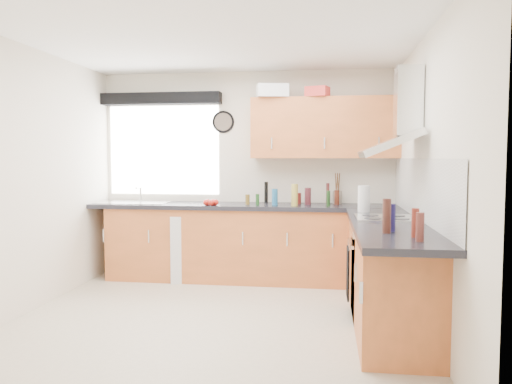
# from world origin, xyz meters

# --- Properties ---
(ground_plane) EXTENTS (3.60, 3.60, 0.00)m
(ground_plane) POSITION_xyz_m (0.00, 0.00, 0.00)
(ground_plane) COLOR beige
(ceiling) EXTENTS (3.60, 3.60, 0.02)m
(ceiling) POSITION_xyz_m (0.00, 0.00, 2.50)
(ceiling) COLOR white
(ceiling) RESTS_ON wall_back
(wall_back) EXTENTS (3.60, 0.02, 2.50)m
(wall_back) POSITION_xyz_m (0.00, 1.80, 1.25)
(wall_back) COLOR silver
(wall_back) RESTS_ON ground_plane
(wall_front) EXTENTS (3.60, 0.02, 2.50)m
(wall_front) POSITION_xyz_m (0.00, -1.80, 1.25)
(wall_front) COLOR silver
(wall_front) RESTS_ON ground_plane
(wall_left) EXTENTS (0.02, 3.60, 2.50)m
(wall_left) POSITION_xyz_m (-1.80, 0.00, 1.25)
(wall_left) COLOR silver
(wall_left) RESTS_ON ground_plane
(wall_right) EXTENTS (0.02, 3.60, 2.50)m
(wall_right) POSITION_xyz_m (1.80, 0.00, 1.25)
(wall_right) COLOR silver
(wall_right) RESTS_ON ground_plane
(window) EXTENTS (1.40, 0.02, 1.10)m
(window) POSITION_xyz_m (-1.05, 1.79, 1.55)
(window) COLOR silver
(window) RESTS_ON wall_back
(window_blind) EXTENTS (1.50, 0.18, 0.14)m
(window_blind) POSITION_xyz_m (-1.05, 1.70, 2.18)
(window_blind) COLOR black
(window_blind) RESTS_ON wall_back
(splashback) EXTENTS (0.01, 3.00, 0.54)m
(splashback) POSITION_xyz_m (1.79, 0.30, 1.18)
(splashback) COLOR white
(splashback) RESTS_ON wall_right
(base_cab_back) EXTENTS (3.00, 0.58, 0.86)m
(base_cab_back) POSITION_xyz_m (-0.10, 1.51, 0.43)
(base_cab_back) COLOR #AD592B
(base_cab_back) RESTS_ON ground_plane
(base_cab_corner) EXTENTS (0.60, 0.60, 0.86)m
(base_cab_corner) POSITION_xyz_m (1.50, 1.50, 0.43)
(base_cab_corner) COLOR #AD592B
(base_cab_corner) RESTS_ON ground_plane
(base_cab_right) EXTENTS (0.58, 2.10, 0.86)m
(base_cab_right) POSITION_xyz_m (1.51, 0.15, 0.43)
(base_cab_right) COLOR #AD592B
(base_cab_right) RESTS_ON ground_plane
(worktop_back) EXTENTS (3.60, 0.62, 0.05)m
(worktop_back) POSITION_xyz_m (0.00, 1.50, 0.89)
(worktop_back) COLOR black
(worktop_back) RESTS_ON base_cab_back
(worktop_right) EXTENTS (0.62, 2.42, 0.05)m
(worktop_right) POSITION_xyz_m (1.50, 0.00, 0.89)
(worktop_right) COLOR black
(worktop_right) RESTS_ON base_cab_right
(sink) EXTENTS (0.84, 0.46, 0.10)m
(sink) POSITION_xyz_m (-1.33, 1.50, 0.95)
(sink) COLOR silver
(sink) RESTS_ON worktop_back
(oven) EXTENTS (0.56, 0.58, 0.85)m
(oven) POSITION_xyz_m (1.50, 0.30, 0.42)
(oven) COLOR black
(oven) RESTS_ON ground_plane
(hob_plate) EXTENTS (0.52, 0.52, 0.01)m
(hob_plate) POSITION_xyz_m (1.50, 0.30, 0.92)
(hob_plate) COLOR silver
(hob_plate) RESTS_ON worktop_right
(extractor_hood) EXTENTS (0.52, 0.78, 0.66)m
(extractor_hood) POSITION_xyz_m (1.60, 0.30, 1.77)
(extractor_hood) COLOR silver
(extractor_hood) RESTS_ON wall_right
(upper_cabinets) EXTENTS (1.70, 0.35, 0.70)m
(upper_cabinets) POSITION_xyz_m (0.95, 1.62, 1.80)
(upper_cabinets) COLOR #AD592B
(upper_cabinets) RESTS_ON wall_back
(washing_machine) EXTENTS (0.66, 0.65, 0.78)m
(washing_machine) POSITION_xyz_m (-0.61, 1.51, 0.39)
(washing_machine) COLOR silver
(washing_machine) RESTS_ON ground_plane
(wall_clock) EXTENTS (0.27, 0.04, 0.27)m
(wall_clock) POSITION_xyz_m (-0.29, 1.78, 1.89)
(wall_clock) COLOR black
(wall_clock) RESTS_ON wall_back
(casserole) EXTENTS (0.40, 0.33, 0.15)m
(casserole) POSITION_xyz_m (0.35, 1.52, 2.22)
(casserole) COLOR silver
(casserole) RESTS_ON upper_cabinets
(storage_box) EXTENTS (0.29, 0.27, 0.11)m
(storage_box) POSITION_xyz_m (0.86, 1.52, 2.21)
(storage_box) COLOR red
(storage_box) RESTS_ON upper_cabinets
(utensil_pot) EXTENTS (0.11, 0.11, 0.15)m
(utensil_pot) POSITION_xyz_m (1.10, 1.70, 0.98)
(utensil_pot) COLOR gray
(utensil_pot) RESTS_ON worktop_back
(kitchen_roll) EXTENTS (0.15, 0.15, 0.26)m
(kitchen_roll) POSITION_xyz_m (1.35, 0.82, 1.04)
(kitchen_roll) COLOR silver
(kitchen_roll) RESTS_ON worktop_right
(tomato_cluster) EXTENTS (0.19, 0.19, 0.07)m
(tomato_cluster) POSITION_xyz_m (-0.34, 1.30, 0.94)
(tomato_cluster) COLOR #B61C12
(tomato_cluster) RESTS_ON worktop_back
(jar_0) EXTENTS (0.06, 0.06, 0.17)m
(jar_0) POSITION_xyz_m (1.10, 1.57, 0.99)
(jar_0) COLOR #4D1D10
(jar_0) RESTS_ON worktop_back
(jar_1) EXTENTS (0.07, 0.07, 0.25)m
(jar_1) POSITION_xyz_m (0.62, 1.36, 1.03)
(jar_1) COLOR #A59139
(jar_1) RESTS_ON worktop_back
(jar_2) EXTENTS (0.04, 0.04, 0.13)m
(jar_2) POSITION_xyz_m (0.19, 1.38, 0.97)
(jar_2) COLOR #1A4518
(jar_2) RESTS_ON worktop_back
(jar_3) EXTENTS (0.07, 0.07, 0.19)m
(jar_3) POSITION_xyz_m (0.39, 1.41, 1.00)
(jar_3) COLOR #1B5682
(jar_3) RESTS_ON worktop_back
(jar_4) EXTENTS (0.04, 0.04, 0.26)m
(jar_4) POSITION_xyz_m (0.26, 1.67, 1.04)
(jar_4) COLOR black
(jar_4) RESTS_ON worktop_back
(jar_5) EXTENTS (0.04, 0.04, 0.18)m
(jar_5) POSITION_xyz_m (1.00, 1.38, 1.00)
(jar_5) COLOR #163312
(jar_5) RESTS_ON worktop_back
(jar_6) EXTENTS (0.05, 0.05, 0.12)m
(jar_6) POSITION_xyz_m (0.07, 1.46, 0.97)
(jar_6) COLOR brown
(jar_6) RESTS_ON worktop_back
(jar_7) EXTENTS (0.07, 0.07, 0.20)m
(jar_7) POSITION_xyz_m (0.76, 1.53, 1.01)
(jar_7) COLOR #47191F
(jar_7) RESTS_ON worktop_back
(jar_8) EXTENTS (0.04, 0.04, 0.25)m
(jar_8) POSITION_xyz_m (0.99, 1.60, 1.03)
(jar_8) COLOR #461919
(jar_8) RESTS_ON worktop_back
(jar_9) EXTENTS (0.07, 0.07, 0.13)m
(jar_9) POSITION_xyz_m (0.64, 1.62, 0.97)
(jar_9) COLOR maroon
(jar_9) RESTS_ON worktop_back
(bottle_0) EXTENTS (0.05, 0.05, 0.20)m
(bottle_0) POSITION_xyz_m (1.58, -0.76, 1.01)
(bottle_0) COLOR maroon
(bottle_0) RESTS_ON worktop_right
(bottle_1) EXTENTS (0.05, 0.05, 0.20)m
(bottle_1) POSITION_xyz_m (1.46, -0.49, 1.01)
(bottle_1) COLOR #1A1549
(bottle_1) RESTS_ON worktop_right
(bottle_2) EXTENTS (0.06, 0.06, 0.25)m
(bottle_2) POSITION_xyz_m (1.41, -0.58, 1.04)
(bottle_2) COLOR #3E1D16
(bottle_2) RESTS_ON worktop_right
(bottle_3) EXTENTS (0.05, 0.05, 0.19)m
(bottle_3) POSITION_xyz_m (1.58, -0.92, 1.01)
(bottle_3) COLOR #592520
(bottle_3) RESTS_ON worktop_right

